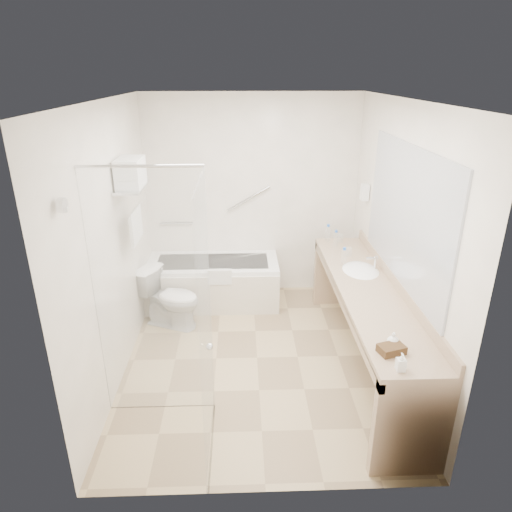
{
  "coord_description": "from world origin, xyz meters",
  "views": [
    {
      "loc": [
        -0.15,
        -3.91,
        2.72
      ],
      "look_at": [
        0.0,
        0.3,
        1.0
      ],
      "focal_mm": 32.0,
      "sensor_mm": 36.0,
      "label": 1
    }
  ],
  "objects_px": {
    "toilet": "(171,298)",
    "water_bottle_left": "(328,234)",
    "bathtub": "(213,282)",
    "amenity_basket": "(391,349)",
    "vanity_counter": "(366,308)"
  },
  "relations": [
    {
      "from": "toilet",
      "to": "water_bottle_left",
      "type": "relative_size",
      "value": 3.28
    },
    {
      "from": "bathtub",
      "to": "water_bottle_left",
      "type": "xyz_separation_m",
      "value": [
        1.37,
        -0.14,
        0.67
      ]
    },
    {
      "from": "water_bottle_left",
      "to": "toilet",
      "type": "bearing_deg",
      "value": -167.63
    },
    {
      "from": "amenity_basket",
      "to": "bathtub",
      "type": "bearing_deg",
      "value": 120.13
    },
    {
      "from": "toilet",
      "to": "amenity_basket",
      "type": "bearing_deg",
      "value": -112.94
    },
    {
      "from": "bathtub",
      "to": "water_bottle_left",
      "type": "relative_size",
      "value": 7.68
    },
    {
      "from": "amenity_basket",
      "to": "water_bottle_left",
      "type": "height_order",
      "value": "water_bottle_left"
    },
    {
      "from": "amenity_basket",
      "to": "water_bottle_left",
      "type": "bearing_deg",
      "value": 91.0
    },
    {
      "from": "toilet",
      "to": "water_bottle_left",
      "type": "xyz_separation_m",
      "value": [
        1.82,
        0.4,
        0.61
      ]
    },
    {
      "from": "water_bottle_left",
      "to": "amenity_basket",
      "type": "bearing_deg",
      "value": -89.0
    },
    {
      "from": "bathtub",
      "to": "vanity_counter",
      "type": "xyz_separation_m",
      "value": [
        1.52,
        -1.39,
        0.36
      ]
    },
    {
      "from": "amenity_basket",
      "to": "vanity_counter",
      "type": "bearing_deg",
      "value": 83.93
    },
    {
      "from": "bathtub",
      "to": "amenity_basket",
      "type": "bearing_deg",
      "value": -59.87
    },
    {
      "from": "bathtub",
      "to": "water_bottle_left",
      "type": "height_order",
      "value": "water_bottle_left"
    },
    {
      "from": "toilet",
      "to": "amenity_basket",
      "type": "relative_size",
      "value": 3.74
    }
  ]
}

